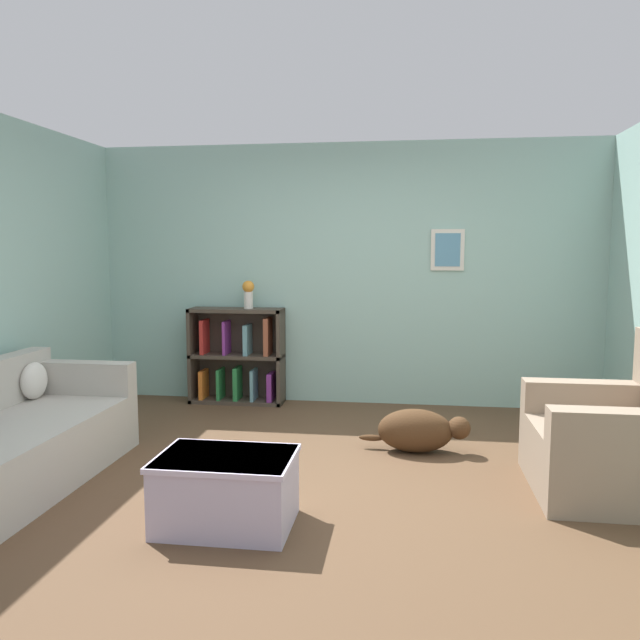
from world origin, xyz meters
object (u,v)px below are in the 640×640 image
(recliner_chair, at_px, (621,440))
(vase, at_px, (248,293))
(bookshelf, at_px, (238,357))
(dog, at_px, (418,430))
(coffee_table, at_px, (226,488))

(recliner_chair, xyz_separation_m, vase, (-2.94, 1.96, 0.78))
(bookshelf, bearing_deg, dog, -36.80)
(dog, height_order, vase, vase)
(coffee_table, bearing_deg, recliner_chair, 19.18)
(vase, bearing_deg, coffee_table, -78.14)
(recliner_chair, distance_m, coffee_table, 2.50)
(coffee_table, xyz_separation_m, dog, (1.09, 1.46, -0.05))
(vase, bearing_deg, bookshelf, 169.80)
(recliner_chair, bearing_deg, coffee_table, -160.82)
(vase, bearing_deg, dog, -38.28)
(coffee_table, distance_m, dog, 1.82)
(dog, bearing_deg, coffee_table, -126.93)
(bookshelf, bearing_deg, coffee_table, -75.88)
(bookshelf, relative_size, recliner_chair, 0.95)
(coffee_table, height_order, vase, vase)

